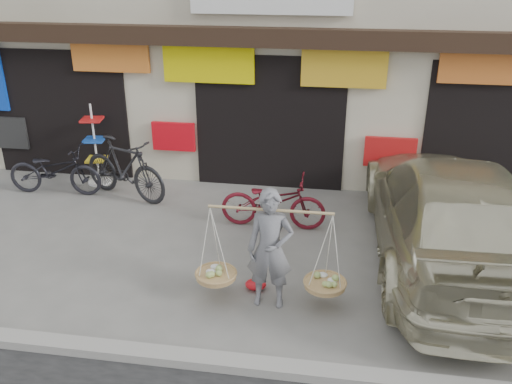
% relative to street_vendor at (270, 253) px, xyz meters
% --- Properties ---
extents(ground, '(70.00, 70.00, 0.00)m').
position_rel_street_vendor_xyz_m(ground, '(-0.56, 0.65, -0.79)').
color(ground, slate).
rests_on(ground, ground).
extents(kerb, '(70.00, 0.25, 0.12)m').
position_rel_street_vendor_xyz_m(kerb, '(-0.56, -1.35, -0.73)').
color(kerb, gray).
rests_on(kerb, ground).
extents(shophouse_block, '(14.00, 6.32, 7.00)m').
position_rel_street_vendor_xyz_m(shophouse_block, '(-0.56, 7.06, 2.65)').
color(shophouse_block, beige).
rests_on(shophouse_block, ground).
extents(street_vendor, '(2.07, 0.58, 1.71)m').
position_rel_street_vendor_xyz_m(street_vendor, '(0.00, 0.00, 0.00)').
color(street_vendor, slate).
rests_on(street_vendor, ground).
extents(bike_0, '(1.94, 0.75, 1.00)m').
position_rel_street_vendor_xyz_m(bike_0, '(-4.76, 3.07, -0.29)').
color(bike_0, black).
rests_on(bike_0, ground).
extents(bike_1, '(2.12, 1.34, 1.24)m').
position_rel_street_vendor_xyz_m(bike_1, '(-3.30, 3.11, -0.18)').
color(bike_1, black).
rests_on(bike_1, ground).
extents(bike_2, '(1.85, 0.65, 0.97)m').
position_rel_street_vendor_xyz_m(bike_2, '(-0.25, 2.30, -0.31)').
color(bike_2, maroon).
rests_on(bike_2, ground).
extents(suv, '(2.45, 5.77, 1.66)m').
position_rel_street_vendor_xyz_m(suv, '(2.60, 1.65, 0.03)').
color(suv, beige).
rests_on(suv, ground).
extents(display_rack, '(0.47, 0.47, 1.72)m').
position_rel_street_vendor_xyz_m(display_rack, '(-4.15, 3.72, -0.10)').
color(display_rack, silver).
rests_on(display_rack, ground).
extents(red_bag, '(0.31, 0.25, 0.14)m').
position_rel_street_vendor_xyz_m(red_bag, '(-0.24, 0.31, -0.72)').
color(red_bag, red).
rests_on(red_bag, ground).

